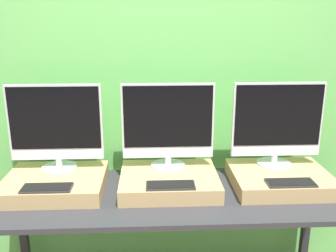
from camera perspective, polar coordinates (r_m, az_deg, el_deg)
name	(u,v)px	position (r m, az deg, el deg)	size (l,w,h in m)	color
wall_back	(166,94)	(2.50, -0.27, 4.83)	(8.00, 0.04, 2.60)	#66B75B
workbench	(170,204)	(2.28, 0.24, -11.75)	(2.11, 0.73, 0.79)	#2D2D33
wooden_riser_left	(55,183)	(2.36, -16.80, -8.35)	(0.59, 0.49, 0.09)	tan
monitor_left	(56,126)	(2.37, -16.73, -0.04)	(0.57, 0.21, 0.53)	silver
keyboard_left	(47,188)	(2.19, -17.98, -8.95)	(0.27, 0.12, 0.01)	#2D2D2D
wooden_riser_center	(169,181)	(2.29, 0.15, -8.37)	(0.59, 0.49, 0.09)	tan
monitor_center	(168,125)	(2.30, 0.00, 0.19)	(0.57, 0.21, 0.53)	silver
keyboard_center	(171,185)	(2.11, 0.40, -9.02)	(0.27, 0.12, 0.01)	#2D2D2D
wooden_riser_right	(280,179)	(2.42, 16.64, -7.70)	(0.59, 0.49, 0.09)	tan
monitor_right	(277,123)	(2.43, 16.31, 0.40)	(0.57, 0.21, 0.53)	silver
keyboard_right	(291,183)	(2.25, 18.18, -8.22)	(0.27, 0.12, 0.01)	#2D2D2D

